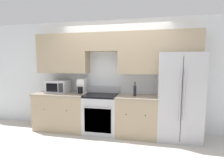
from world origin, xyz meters
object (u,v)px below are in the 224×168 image
at_px(bottle, 135,90).
at_px(refrigerator, 179,96).
at_px(oven_range, 101,113).
at_px(microwave, 58,86).

bearing_deg(bottle, refrigerator, 4.02).
bearing_deg(refrigerator, bottle, -175.98).
distance_m(oven_range, microwave, 1.25).
height_order(microwave, bottle, bottle).
relative_size(oven_range, microwave, 2.04).
bearing_deg(bottle, oven_range, 179.24).
distance_m(refrigerator, bottle, 0.92).
distance_m(microwave, bottle, 1.86).
height_order(oven_range, microwave, microwave).
distance_m(oven_range, bottle, 0.95).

